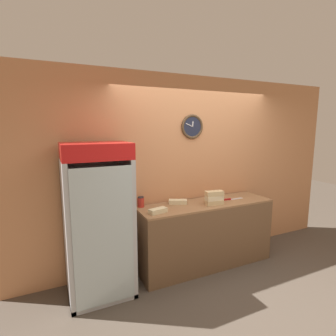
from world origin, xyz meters
TOP-DOWN VIEW (x-y plane):
  - ground_plane at (0.00, 0.00)m, footprint 14.00×14.00m
  - wall_back at (-0.00, 1.16)m, footprint 5.20×0.09m
  - prep_counter at (0.00, 0.83)m, footprint 1.97×0.56m
  - beverage_cooler at (-1.50, 0.84)m, footprint 0.74×0.62m
  - sandwich_stack_bottom at (0.05, 0.71)m, footprint 0.26×0.13m
  - sandwich_stack_middle at (0.05, 0.71)m, footprint 0.25×0.12m
  - sandwich_stack_top at (0.05, 0.71)m, footprint 0.26×0.14m
  - sandwich_flat_left at (-0.38, 0.96)m, footprint 0.27×0.20m
  - sandwich_flat_right at (-0.78, 0.72)m, footprint 0.25×0.15m
  - chefs_knife at (0.42, 0.82)m, footprint 0.33×0.04m
  - condiment_jar at (-0.90, 1.04)m, footprint 0.09×0.09m

SIDE VIEW (x-z plane):
  - ground_plane at x=0.00m, z-range 0.00..0.00m
  - prep_counter at x=0.00m, z-range 0.00..0.92m
  - chefs_knife at x=0.42m, z-range 0.92..0.94m
  - sandwich_flat_left at x=-0.38m, z-range 0.92..0.98m
  - sandwich_flat_right at x=-0.78m, z-range 0.92..0.98m
  - sandwich_stack_bottom at x=0.05m, z-range 0.92..0.99m
  - beverage_cooler at x=-1.50m, z-range 0.08..1.90m
  - condiment_jar at x=-0.90m, z-range 0.92..1.06m
  - sandwich_stack_middle at x=0.05m, z-range 0.99..1.05m
  - sandwich_stack_top at x=0.05m, z-range 1.05..1.12m
  - wall_back at x=0.00m, z-range 0.00..2.70m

